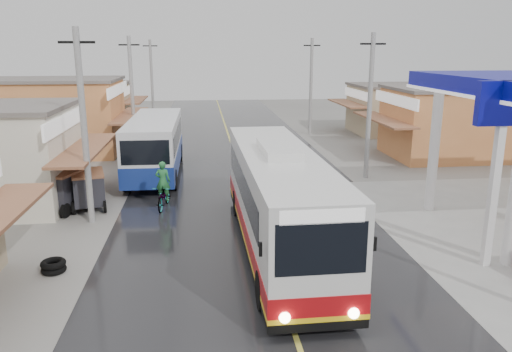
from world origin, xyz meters
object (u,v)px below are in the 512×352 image
object	(u,v)px
coach_bus	(278,199)
tricycle_far	(63,188)
second_bus	(155,145)
tricycle_near	(88,188)
cyclist	(164,193)
tyre_stack	(53,266)

from	to	relation	value
coach_bus	tricycle_far	bearing A→B (deg)	147.76
second_bus	tricycle_far	xyz separation A→B (m)	(-3.61, -6.21, -0.72)
tricycle_near	second_bus	bearing A→B (deg)	54.20
cyclist	tyre_stack	distance (m)	7.21
coach_bus	tricycle_near	world-z (taller)	coach_bus
tricycle_near	tyre_stack	world-z (taller)	tricycle_near
second_bus	tricycle_near	xyz separation A→B (m)	(-2.53, -6.09, -0.79)
coach_bus	cyclist	bearing A→B (deg)	129.94
coach_bus	tyre_stack	size ratio (longest dim) A/B	15.30
cyclist	tyre_stack	size ratio (longest dim) A/B	2.79
second_bus	tricycle_far	size ratio (longest dim) A/B	3.59
cyclist	tricycle_far	world-z (taller)	cyclist
second_bus	tyre_stack	world-z (taller)	second_bus
coach_bus	tyre_stack	distance (m)	7.94
cyclist	tricycle_near	size ratio (longest dim) A/B	0.97
tricycle_far	tyre_stack	world-z (taller)	tricycle_far
coach_bus	tricycle_near	xyz separation A→B (m)	(-7.91, 5.63, -0.89)
coach_bus	second_bus	size ratio (longest dim) A/B	1.26
cyclist	tricycle_far	xyz separation A→B (m)	(-4.51, 0.29, 0.31)
second_bus	tricycle_far	world-z (taller)	second_bus
coach_bus	tricycle_near	bearing A→B (deg)	143.77
tyre_stack	tricycle_far	bearing A→B (deg)	101.18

